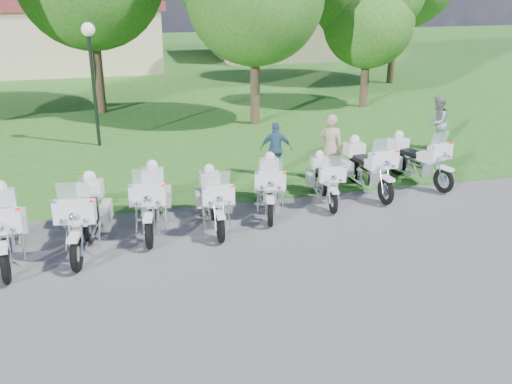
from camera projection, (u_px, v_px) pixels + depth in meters
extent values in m
plane|color=#5C5C62|center=(228.00, 259.00, 11.70)|extent=(100.00, 100.00, 0.00)
cube|color=#1F571B|center=(144.00, 68.00, 36.19)|extent=(100.00, 48.00, 0.01)
torus|color=black|center=(5.00, 266.00, 10.67)|extent=(0.23, 0.74, 0.73)
torus|color=black|center=(7.00, 228.00, 12.28)|extent=(0.23, 0.74, 0.73)
cube|color=silver|center=(2.00, 248.00, 10.51)|extent=(0.26, 0.50, 0.08)
sphere|color=red|center=(17.00, 211.00, 10.60)|extent=(0.10, 0.10, 0.10)
cube|color=silver|center=(5.00, 239.00, 11.45)|extent=(0.45, 0.65, 0.37)
cube|color=silver|center=(2.00, 227.00, 11.09)|extent=(0.42, 0.61, 0.24)
cube|color=black|center=(3.00, 217.00, 11.61)|extent=(0.46, 0.72, 0.13)
cube|color=silver|center=(22.00, 220.00, 12.19)|extent=(0.27, 0.59, 0.39)
cube|color=silver|center=(2.00, 199.00, 12.08)|extent=(0.58, 0.50, 0.35)
sphere|color=silver|center=(0.00, 187.00, 11.98)|extent=(0.28, 0.28, 0.28)
torus|color=black|center=(77.00, 254.00, 11.11)|extent=(0.25, 0.75, 0.74)
torus|color=black|center=(93.00, 216.00, 12.85)|extent=(0.25, 0.75, 0.74)
cube|color=silver|center=(74.00, 237.00, 10.95)|extent=(0.27, 0.51, 0.08)
cube|color=silver|center=(75.00, 212.00, 11.06)|extent=(0.82, 0.38, 0.44)
cube|color=silver|center=(73.00, 192.00, 10.99)|extent=(0.63, 0.23, 0.41)
sphere|color=red|center=(91.00, 202.00, 10.96)|extent=(0.10, 0.10, 0.10)
sphere|color=#1426E5|center=(54.00, 204.00, 10.89)|extent=(0.10, 0.10, 0.10)
cube|color=silver|center=(85.00, 228.00, 11.95)|extent=(0.46, 0.67, 0.37)
cube|color=silver|center=(81.00, 216.00, 11.57)|extent=(0.44, 0.62, 0.24)
cube|color=black|center=(86.00, 206.00, 12.13)|extent=(0.47, 0.73, 0.13)
cube|color=silver|center=(106.00, 211.00, 12.66)|extent=(0.28, 0.60, 0.40)
cube|color=silver|center=(76.00, 212.00, 12.60)|extent=(0.28, 0.60, 0.40)
cube|color=silver|center=(91.00, 189.00, 12.65)|extent=(0.59, 0.52, 0.35)
sphere|color=silver|center=(89.00, 177.00, 12.55)|extent=(0.29, 0.29, 0.29)
torus|color=black|center=(149.00, 233.00, 12.05)|extent=(0.24, 0.73, 0.71)
torus|color=black|center=(154.00, 202.00, 13.73)|extent=(0.24, 0.73, 0.71)
cube|color=silver|center=(148.00, 217.00, 11.90)|extent=(0.25, 0.49, 0.07)
cube|color=silver|center=(148.00, 195.00, 12.00)|extent=(0.80, 0.36, 0.43)
cube|color=silver|center=(147.00, 177.00, 11.93)|extent=(0.61, 0.21, 0.40)
sphere|color=red|center=(163.00, 186.00, 11.91)|extent=(0.10, 0.10, 0.10)
sphere|color=#1426E5|center=(130.00, 188.00, 11.84)|extent=(0.10, 0.10, 0.10)
cube|color=silver|center=(152.00, 211.00, 12.87)|extent=(0.44, 0.64, 0.36)
cube|color=silver|center=(150.00, 199.00, 12.50)|extent=(0.41, 0.60, 0.23)
cube|color=black|center=(152.00, 191.00, 13.04)|extent=(0.45, 0.70, 0.13)
cube|color=silver|center=(167.00, 196.00, 13.55)|extent=(0.27, 0.58, 0.38)
cube|color=silver|center=(140.00, 197.00, 13.49)|extent=(0.27, 0.58, 0.38)
cube|color=silver|center=(153.00, 176.00, 13.54)|extent=(0.57, 0.49, 0.34)
sphere|color=silver|center=(152.00, 165.00, 13.44)|extent=(0.28, 0.28, 0.28)
torus|color=black|center=(220.00, 229.00, 12.33)|extent=(0.15, 0.65, 0.65)
torus|color=black|center=(210.00, 201.00, 13.83)|extent=(0.15, 0.65, 0.65)
cube|color=silver|center=(220.00, 215.00, 12.19)|extent=(0.19, 0.43, 0.07)
cube|color=silver|center=(218.00, 195.00, 12.29)|extent=(0.70, 0.26, 0.39)
cube|color=silver|center=(217.00, 180.00, 12.22)|extent=(0.54, 0.14, 0.36)
sphere|color=red|center=(233.00, 187.00, 12.23)|extent=(0.09, 0.09, 0.09)
sphere|color=#1426E5|center=(204.00, 189.00, 12.11)|extent=(0.09, 0.09, 0.09)
cube|color=silver|center=(215.00, 209.00, 13.06)|extent=(0.35, 0.55, 0.33)
cube|color=silver|center=(216.00, 199.00, 12.73)|extent=(0.33, 0.51, 0.21)
cube|color=black|center=(213.00, 192.00, 13.21)|extent=(0.35, 0.61, 0.12)
cube|color=silver|center=(223.00, 196.00, 13.70)|extent=(0.19, 0.51, 0.35)
cube|color=silver|center=(199.00, 198.00, 13.59)|extent=(0.19, 0.51, 0.35)
cube|color=silver|center=(210.00, 179.00, 13.66)|extent=(0.48, 0.40, 0.31)
sphere|color=silver|center=(209.00, 169.00, 13.57)|extent=(0.25, 0.25, 0.25)
torus|color=black|center=(270.00, 213.00, 13.15)|extent=(0.29, 0.67, 0.66)
torus|color=black|center=(269.00, 188.00, 14.71)|extent=(0.29, 0.67, 0.66)
cube|color=silver|center=(270.00, 199.00, 13.01)|extent=(0.28, 0.46, 0.07)
cube|color=silver|center=(270.00, 181.00, 13.11)|extent=(0.74, 0.41, 0.39)
cube|color=silver|center=(271.00, 166.00, 13.04)|extent=(0.56, 0.25, 0.37)
sphere|color=red|center=(284.00, 174.00, 12.98)|extent=(0.09, 0.09, 0.09)
sphere|color=#1426E5|center=(257.00, 174.00, 12.99)|extent=(0.09, 0.09, 0.09)
cube|color=silver|center=(270.00, 195.00, 13.90)|extent=(0.46, 0.62, 0.33)
cube|color=silver|center=(270.00, 185.00, 13.56)|extent=(0.43, 0.57, 0.22)
cube|color=black|center=(270.00, 178.00, 14.06)|extent=(0.48, 0.67, 0.12)
cube|color=silver|center=(281.00, 184.00, 14.51)|extent=(0.30, 0.54, 0.35)
cube|color=silver|center=(258.00, 184.00, 14.51)|extent=(0.30, 0.54, 0.35)
cube|color=silver|center=(270.00, 166.00, 14.53)|extent=(0.56, 0.50, 0.31)
sphere|color=silver|center=(270.00, 157.00, 14.44)|extent=(0.26, 0.26, 0.26)
torus|color=black|center=(333.00, 202.00, 13.86)|extent=(0.18, 0.60, 0.59)
torus|color=black|center=(319.00, 182.00, 15.25)|extent=(0.18, 0.60, 0.59)
cube|color=silver|center=(334.00, 190.00, 13.74)|extent=(0.20, 0.40, 0.06)
cube|color=silver|center=(332.00, 175.00, 13.83)|extent=(0.66, 0.28, 0.35)
cube|color=silver|center=(332.00, 162.00, 13.77)|extent=(0.50, 0.16, 0.33)
sphere|color=red|center=(345.00, 168.00, 13.75)|extent=(0.08, 0.08, 0.08)
sphere|color=#1426E5|center=(322.00, 169.00, 13.68)|extent=(0.08, 0.08, 0.08)
cube|color=silver|center=(326.00, 187.00, 14.54)|extent=(0.35, 0.52, 0.30)
cube|color=silver|center=(328.00, 179.00, 14.23)|extent=(0.33, 0.49, 0.19)
cube|color=black|center=(324.00, 173.00, 14.68)|extent=(0.36, 0.58, 0.11)
cube|color=silver|center=(330.00, 177.00, 15.11)|extent=(0.21, 0.47, 0.32)
cube|color=silver|center=(310.00, 178.00, 15.05)|extent=(0.21, 0.47, 0.32)
cube|color=silver|center=(319.00, 163.00, 15.09)|extent=(0.46, 0.40, 0.28)
sphere|color=silver|center=(320.00, 154.00, 15.01)|extent=(0.23, 0.23, 0.23)
torus|color=black|center=(386.00, 191.00, 14.41)|extent=(0.18, 0.71, 0.70)
torus|color=black|center=(354.00, 170.00, 15.98)|extent=(0.18, 0.71, 0.70)
cube|color=silver|center=(387.00, 178.00, 14.26)|extent=(0.22, 0.47, 0.07)
cube|color=silver|center=(383.00, 160.00, 14.35)|extent=(0.77, 0.30, 0.42)
cube|color=silver|center=(383.00, 146.00, 14.28)|extent=(0.59, 0.16, 0.39)
sphere|color=red|center=(397.00, 152.00, 14.32)|extent=(0.09, 0.09, 0.09)
sphere|color=#1426E5|center=(373.00, 155.00, 14.13)|extent=(0.09, 0.09, 0.09)
cube|color=silver|center=(369.00, 176.00, 15.17)|extent=(0.39, 0.61, 0.35)
cube|color=silver|center=(374.00, 165.00, 14.82)|extent=(0.37, 0.56, 0.23)
cube|color=black|center=(364.00, 160.00, 15.32)|extent=(0.40, 0.67, 0.13)
cube|color=silver|center=(367.00, 165.00, 15.87)|extent=(0.22, 0.55, 0.38)
cube|color=silver|center=(346.00, 167.00, 15.69)|extent=(0.22, 0.55, 0.38)
cube|color=silver|center=(354.00, 149.00, 15.79)|extent=(0.53, 0.45, 0.33)
sphere|color=silver|center=(355.00, 139.00, 15.70)|extent=(0.27, 0.27, 0.27)
torus|color=black|center=(443.00, 181.00, 15.20)|extent=(0.33, 0.69, 0.68)
torus|color=black|center=(397.00, 164.00, 16.57)|extent=(0.33, 0.69, 0.68)
cube|color=silver|center=(446.00, 168.00, 15.06)|extent=(0.31, 0.48, 0.07)
cube|color=silver|center=(440.00, 152.00, 15.13)|extent=(0.77, 0.45, 0.40)
cube|color=silver|center=(439.00, 139.00, 15.05)|extent=(0.58, 0.28, 0.38)
sphere|color=red|center=(451.00, 144.00, 15.17)|extent=(0.09, 0.09, 0.09)
sphere|color=#1426E5|center=(434.00, 148.00, 14.85)|extent=(0.09, 0.09, 0.09)
cube|color=silver|center=(419.00, 167.00, 15.86)|extent=(0.50, 0.64, 0.34)
cube|color=silver|center=(427.00, 158.00, 15.54)|extent=(0.46, 0.60, 0.22)
cube|color=black|center=(412.00, 153.00, 15.98)|extent=(0.51, 0.70, 0.12)
cube|color=silver|center=(409.00, 158.00, 16.54)|extent=(0.33, 0.56, 0.36)
cube|color=silver|center=(394.00, 161.00, 16.24)|extent=(0.33, 0.56, 0.36)
cube|color=silver|center=(398.00, 144.00, 16.39)|extent=(0.58, 0.53, 0.32)
sphere|color=silver|center=(399.00, 135.00, 16.29)|extent=(0.26, 0.26, 0.26)
cylinder|color=black|center=(94.00, 92.00, 18.93)|extent=(0.12, 0.12, 3.70)
sphere|color=white|center=(88.00, 29.00, 18.22)|extent=(0.44, 0.44, 0.44)
cylinder|color=#38281C|center=(98.00, 64.00, 23.58)|extent=(0.36, 0.36, 4.05)
cylinder|color=#38281C|center=(255.00, 79.00, 21.83)|extent=(0.36, 0.36, 3.53)
cylinder|color=#38281C|center=(365.00, 77.00, 24.96)|extent=(0.36, 0.36, 2.65)
sphere|color=#225217|center=(368.00, 22.00, 24.15)|extent=(3.86, 3.86, 3.86)
sphere|color=#225217|center=(348.00, 4.00, 23.98)|extent=(2.90, 2.90, 2.90)
cylinder|color=#38281C|center=(393.00, 42.00, 30.26)|extent=(0.36, 0.36, 4.37)
cube|color=#C5B38E|center=(42.00, 40.00, 35.10)|extent=(14.00, 8.00, 3.60)
cube|color=maroon|center=(38.00, 5.00, 34.38)|extent=(14.56, 8.32, 0.50)
cube|color=#C5B38E|center=(295.00, 31.00, 40.78)|extent=(11.00, 7.00, 3.60)
cube|color=maroon|center=(296.00, 1.00, 40.05)|extent=(11.44, 7.28, 0.50)
imported|color=tan|center=(330.00, 147.00, 15.99)|extent=(0.82, 0.73, 1.89)
imported|color=gray|center=(437.00, 123.00, 18.89)|extent=(1.09, 1.09, 1.79)
imported|color=#335A7A|center=(276.00, 149.00, 16.39)|extent=(0.98, 0.56, 1.57)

